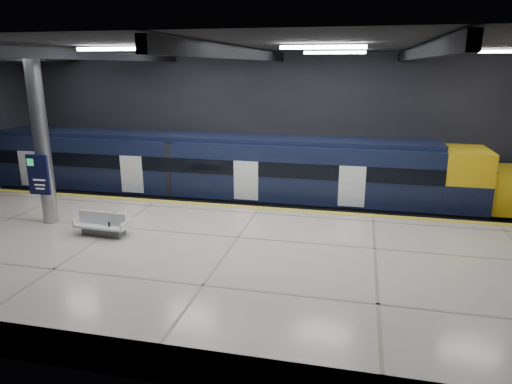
% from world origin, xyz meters
% --- Properties ---
extents(ground, '(30.00, 30.00, 0.00)m').
position_xyz_m(ground, '(0.00, 0.00, 0.00)').
color(ground, black).
rests_on(ground, ground).
extents(room_shell, '(30.10, 16.10, 8.05)m').
position_xyz_m(room_shell, '(-0.00, 0.00, 5.72)').
color(room_shell, black).
rests_on(room_shell, ground).
extents(platform, '(30.00, 11.00, 1.10)m').
position_xyz_m(platform, '(0.00, -2.50, 0.55)').
color(platform, beige).
rests_on(platform, ground).
extents(safety_strip, '(30.00, 0.40, 0.01)m').
position_xyz_m(safety_strip, '(0.00, 2.75, 1.11)').
color(safety_strip, gold).
rests_on(safety_strip, platform).
extents(rails, '(30.00, 1.52, 0.16)m').
position_xyz_m(rails, '(0.00, 5.50, 0.08)').
color(rails, gray).
rests_on(rails, ground).
extents(train, '(29.40, 2.84, 3.79)m').
position_xyz_m(train, '(-2.16, 5.50, 2.06)').
color(train, black).
rests_on(train, ground).
extents(bench, '(2.13, 0.97, 0.92)m').
position_xyz_m(bench, '(-5.06, -1.90, 1.42)').
color(bench, '#595B60').
rests_on(bench, platform).
extents(bicycle, '(1.35, 1.76, 0.89)m').
position_xyz_m(bicycle, '(-5.07, -1.40, 1.54)').
color(bicycle, '#99999E').
rests_on(bicycle, platform).
extents(pannier_bag, '(0.34, 0.25, 0.35)m').
position_xyz_m(pannier_bag, '(-5.67, -1.40, 1.28)').
color(pannier_bag, black).
rests_on(pannier_bag, platform).
extents(info_column, '(0.90, 0.78, 6.90)m').
position_xyz_m(info_column, '(-8.00, -1.03, 4.46)').
color(info_column, '#9EA0A5').
rests_on(info_column, platform).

